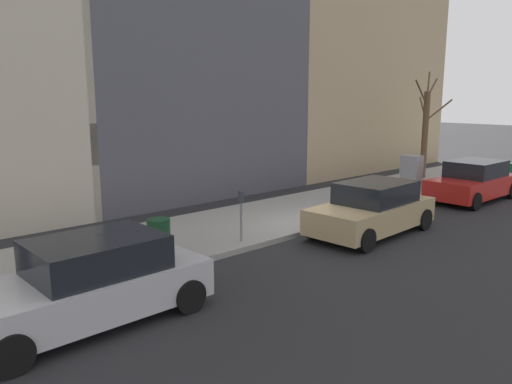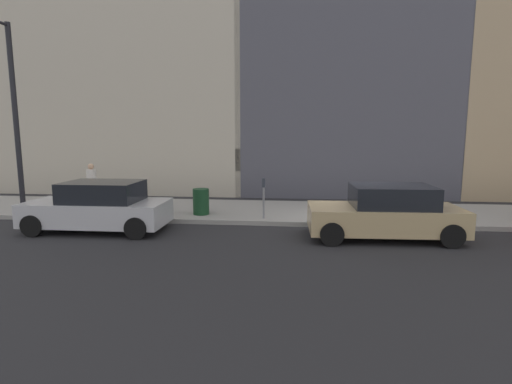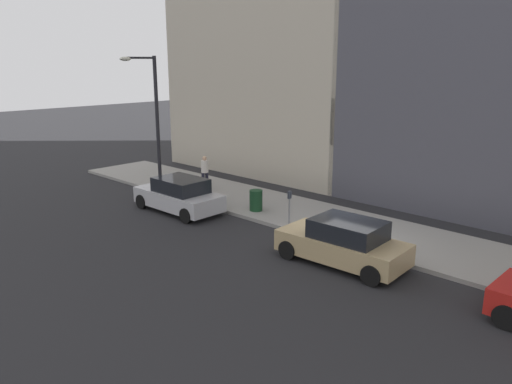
% 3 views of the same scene
% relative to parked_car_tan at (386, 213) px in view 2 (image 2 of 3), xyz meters
% --- Properties ---
extents(ground_plane, '(120.00, 120.00, 0.00)m').
position_rel_parked_car_tan_xyz_m(ground_plane, '(1.16, 0.72, -0.74)').
color(ground_plane, '#232326').
extents(sidewalk, '(4.00, 36.00, 0.15)m').
position_rel_parked_car_tan_xyz_m(sidewalk, '(3.16, 0.72, -0.66)').
color(sidewalk, gray).
rests_on(sidewalk, ground).
extents(parked_car_tan, '(2.06, 4.27, 1.52)m').
position_rel_parked_car_tan_xyz_m(parked_car_tan, '(0.00, 0.00, 0.00)').
color(parked_car_tan, tan).
rests_on(parked_car_tan, ground).
extents(parked_car_silver, '(1.96, 4.22, 1.52)m').
position_rel_parked_car_tan_xyz_m(parked_car_silver, '(-0.01, 8.51, 0.00)').
color(parked_car_silver, '#B7B7BC').
rests_on(parked_car_silver, ground).
extents(parking_meter, '(0.14, 0.10, 1.35)m').
position_rel_parked_car_tan_xyz_m(parking_meter, '(1.61, 3.61, 0.24)').
color(parking_meter, slate).
rests_on(parking_meter, sidewalk).
extents(streetlamp, '(1.97, 0.32, 6.50)m').
position_rel_parked_car_tan_xyz_m(streetlamp, '(1.44, 12.26, 3.28)').
color(streetlamp, black).
rests_on(streetlamp, sidewalk).
extents(trash_bin, '(0.56, 0.56, 0.90)m').
position_rel_parked_car_tan_xyz_m(trash_bin, '(2.06, 5.84, -0.14)').
color(trash_bin, '#14381E').
rests_on(trash_bin, sidewalk).
extents(pedestrian_near_meter, '(0.40, 0.36, 1.66)m').
position_rel_parked_car_tan_xyz_m(pedestrian_near_meter, '(3.10, 10.38, 0.35)').
color(pedestrian_near_meter, '#1E1E2D').
rests_on(pedestrian_near_meter, sidewalk).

